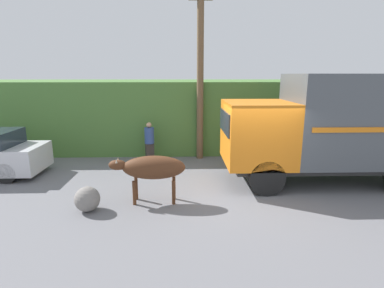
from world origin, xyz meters
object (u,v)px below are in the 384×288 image
at_px(pedestrian_on_hill, 149,140).
at_px(utility_pole, 200,69).
at_px(roadside_rock, 87,199).
at_px(brown_cow, 152,168).
at_px(cargo_truck, 338,125).

distance_m(pedestrian_on_hill, utility_pole, 3.41).
height_order(pedestrian_on_hill, roadside_rock, pedestrian_on_hill).
height_order(pedestrian_on_hill, utility_pole, utility_pole).
bearing_deg(pedestrian_on_hill, brown_cow, 75.43).
bearing_deg(brown_cow, roadside_rock, -169.41).
xyz_separation_m(pedestrian_on_hill, utility_pole, (2.01, 0.36, 2.73)).
bearing_deg(brown_cow, cargo_truck, 6.18).
bearing_deg(roadside_rock, brown_cow, 17.82).
relative_size(cargo_truck, utility_pole, 0.95).
bearing_deg(pedestrian_on_hill, roadside_rock, 54.52).
xyz_separation_m(utility_pole, roadside_rock, (-3.11, -4.85, -3.26)).
xyz_separation_m(brown_cow, pedestrian_on_hill, (-0.50, 3.97, -0.11)).
bearing_deg(brown_cow, pedestrian_on_hill, 89.97).
bearing_deg(utility_pole, brown_cow, -109.24).
bearing_deg(roadside_rock, cargo_truck, 14.40).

